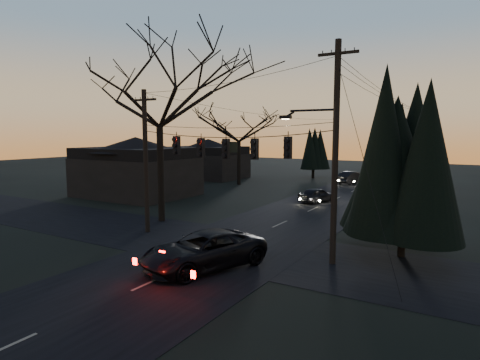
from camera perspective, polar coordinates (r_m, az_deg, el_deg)
The scene contains 17 objects.
ground_plane at distance 14.62m, azimuth -23.81°, elevation -17.99°, with size 160.00×160.00×0.00m, color black.
main_road at distance 30.22m, azimuth 8.95°, elevation -4.76°, with size 8.00×120.00×0.02m, color black.
cross_road at distance 21.53m, azimuth -1.25°, elevation -9.38°, with size 60.00×7.00×0.02m, color black.
utility_pole_right at distance 19.30m, azimuth 12.99°, elevation -11.50°, with size 5.00×0.30×10.00m, color black, non-canonical shape.
utility_pole_left at distance 25.14m, azimuth -12.99°, elevation -7.21°, with size 1.80×0.30×8.50m, color black, non-canonical shape.
utility_pole_far_r at distance 46.21m, azimuth 23.84°, elevation -1.31°, with size 1.80×0.30×8.50m, color black, non-canonical shape.
utility_pole_far_l at distance 56.46m, azimuth 13.24°, elevation 0.44°, with size 0.30×0.30×8.00m, color black, non-canonical shape.
span_signal_assembly at distance 20.83m, azimuth -1.85°, elevation 4.64°, with size 11.50×0.44×1.61m.
bare_tree_left at distance 27.51m, azimuth -11.48°, elevation 12.68°, with size 9.50×9.50×12.73m.
evergreen_right at distance 20.48m, azimuth 22.47°, elevation 2.58°, with size 4.86×4.86×8.17m.
bare_tree_dist at distance 46.44m, azimuth -0.17°, elevation 7.95°, with size 7.16×7.16×10.01m.
evergreen_dist at distance 54.28m, azimuth 10.42°, elevation 4.27°, with size 3.21×3.21×6.39m.
house_left_near at distance 39.40m, azimuth -14.54°, elevation 1.86°, with size 10.00×8.00×5.60m.
house_left_far at distance 53.54m, azimuth -4.52°, elevation 3.06°, with size 9.00×7.00×5.20m.
suv_near at distance 18.07m, azimuth -5.15°, elevation -9.97°, with size 2.63×5.71×1.59m, color black.
sedan_oncoming_a at distance 35.23m, azimuth 10.98°, elevation -2.14°, with size 1.50×3.73×1.27m, color black.
sedan_oncoming_b at distance 49.15m, azimuth 15.60°, elevation 0.31°, with size 1.52×4.37×1.44m, color black.
Camera 1 is at (11.05, -7.49, 5.97)m, focal length 30.00 mm.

